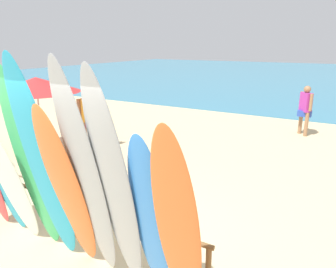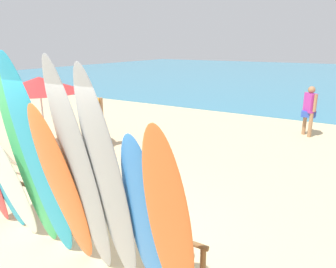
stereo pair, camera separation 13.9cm
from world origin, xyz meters
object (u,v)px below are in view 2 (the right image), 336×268
at_px(surfboard_teal_4, 40,166).
at_px(surfboard_grey_6, 81,178).
at_px(surfboard_blue_8, 145,220).
at_px(beachgoer_by_water, 92,115).
at_px(beach_umbrella, 39,84).
at_px(surfboard_orange_9, 170,227).
at_px(beachgoer_midbeach, 309,108).
at_px(surfboard_orange_5, 63,190).
at_px(surfboard_grey_7, 109,187).
at_px(surfboard_white_2, 9,180).
at_px(surfboard_rack, 87,212).
at_px(surfboard_green_3, 28,163).
at_px(surfboard_teal_1, 0,172).

distance_m(surfboard_teal_4, surfboard_grey_6, 0.69).
xyz_separation_m(surfboard_grey_6, surfboard_blue_8, (0.79, 0.13, -0.37)).
xyz_separation_m(beachgoer_by_water, beach_umbrella, (-0.93, -0.89, 0.89)).
distance_m(surfboard_orange_9, beachgoer_midbeach, 8.43).
distance_m(surfboard_orange_5, surfboard_grey_6, 0.45).
distance_m(surfboard_grey_7, surfboard_orange_9, 0.82).
distance_m(surfboard_grey_7, surfboard_blue_8, 0.53).
bearing_deg(surfboard_white_2, surfboard_rack, 28.95).
bearing_deg(surfboard_grey_6, surfboard_rack, 139.21).
bearing_deg(beachgoer_midbeach, beach_umbrella, -87.99).
relative_size(surfboard_white_2, surfboard_orange_5, 0.90).
bearing_deg(surfboard_green_3, surfboard_rack, 39.89).
bearing_deg(surfboard_orange_9, surfboard_green_3, 177.48).
bearing_deg(surfboard_grey_6, surfboard_grey_7, 8.29).
distance_m(surfboard_rack, surfboard_teal_4, 1.06).
xyz_separation_m(surfboard_grey_6, beachgoer_midbeach, (1.33, 8.44, -0.48)).
bearing_deg(surfboard_teal_4, surfboard_teal_1, 172.94).
xyz_separation_m(surfboard_rack, surfboard_white_2, (-0.94, -0.54, 0.50)).
distance_m(surfboard_teal_1, surfboard_grey_6, 1.88).
bearing_deg(surfboard_rack, surfboard_white_2, -150.03).
bearing_deg(beachgoer_midbeach, surfboard_green_3, -56.55).
xyz_separation_m(surfboard_grey_7, surfboard_orange_9, (0.78, -0.01, -0.24)).
relative_size(beachgoer_midbeach, beachgoer_by_water, 0.96).
height_order(surfboard_teal_1, beachgoer_by_water, surfboard_teal_1).
relative_size(surfboard_grey_7, beachgoer_midbeach, 1.74).
bearing_deg(surfboard_white_2, beachgoer_by_water, 118.21).
xyz_separation_m(surfboard_blue_8, beachgoer_midbeach, (0.54, 8.31, -0.11)).
height_order(surfboard_teal_1, surfboard_teal_4, surfboard_teal_4).
relative_size(surfboard_grey_7, surfboard_orange_9, 1.20).
relative_size(surfboard_teal_4, surfboard_grey_6, 1.01).
relative_size(surfboard_white_2, beach_umbrella, 0.95).
bearing_deg(surfboard_orange_9, surfboard_rack, 161.97).
distance_m(surfboard_white_2, surfboard_grey_7, 1.90).
bearing_deg(surfboard_orange_5, surfboard_green_3, 177.85).
xyz_separation_m(surfboard_teal_1, surfboard_white_2, (0.37, -0.10, -0.00)).
bearing_deg(beachgoer_midbeach, surfboard_teal_4, -53.86).
relative_size(surfboard_teal_4, surfboard_blue_8, 1.37).
xyz_separation_m(surfboard_rack, surfboard_orange_5, (0.17, -0.52, 0.61)).
xyz_separation_m(surfboard_rack, beachgoer_by_water, (-3.12, 3.36, 0.43)).
xyz_separation_m(beachgoer_midbeach, beach_umbrella, (-5.92, -5.41, 0.93)).
distance_m(surfboard_grey_7, beachgoer_by_water, 5.63).
relative_size(surfboard_grey_7, beachgoer_by_water, 1.67).
relative_size(surfboard_grey_6, beach_umbrella, 1.28).
xyz_separation_m(surfboard_green_3, surfboard_grey_6, (1.09, -0.09, 0.07)).
distance_m(surfboard_grey_6, surfboard_orange_9, 1.20).
xyz_separation_m(surfboard_grey_6, surfboard_orange_9, (1.17, 0.02, -0.27)).
relative_size(beachgoer_midbeach, beach_umbrella, 0.72).
xyz_separation_m(surfboard_teal_1, surfboard_blue_8, (2.64, 0.02, 0.01)).
bearing_deg(surfboard_orange_5, surfboard_orange_9, 2.38).
distance_m(surfboard_white_2, surfboard_teal_4, 0.87).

